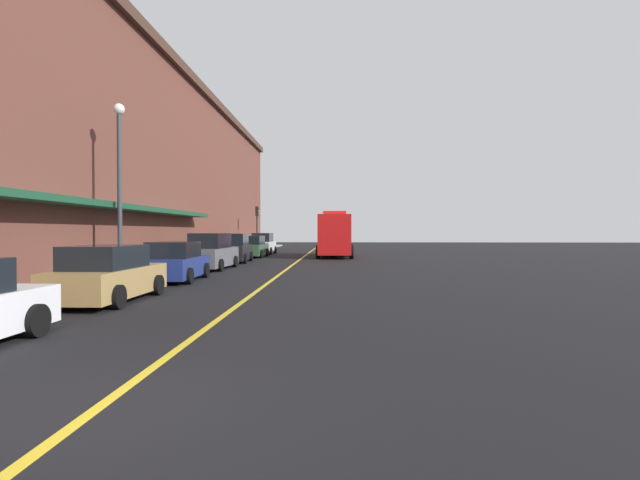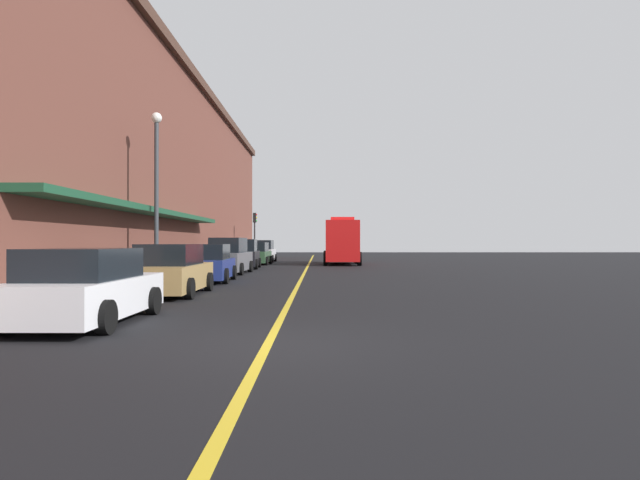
{
  "view_description": "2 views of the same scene",
  "coord_description": "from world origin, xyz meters",
  "px_view_note": "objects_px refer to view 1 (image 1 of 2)",
  "views": [
    {
      "loc": [
        2.76,
        -5.31,
        2.03
      ],
      "look_at": [
        1.43,
        28.49,
        1.4
      ],
      "focal_mm": 26.68,
      "sensor_mm": 36.0,
      "label": 1
    },
    {
      "loc": [
        0.86,
        -8.89,
        1.68
      ],
      "look_at": [
        1.04,
        29.36,
        1.85
      ],
      "focal_mm": 29.96,
      "sensor_mm": 36.0,
      "label": 2
    }
  ],
  "objects_px": {
    "traffic_light_near": "(257,220)",
    "parked_car_1": "(108,275)",
    "parked_car_2": "(175,262)",
    "parking_meter_2": "(178,250)",
    "street_lamp_left": "(119,172)",
    "parked_car_6": "(263,244)",
    "parked_car_3": "(211,253)",
    "fire_truck": "(335,236)",
    "parked_car_5": "(253,247)",
    "parking_meter_1": "(153,253)",
    "parking_meter_0": "(242,243)",
    "parked_car_4": "(234,249)"
  },
  "relations": [
    {
      "from": "traffic_light_near",
      "to": "parked_car_1",
      "type": "bearing_deg",
      "value": -87.55
    },
    {
      "from": "parked_car_2",
      "to": "parking_meter_2",
      "type": "bearing_deg",
      "value": 15.25
    },
    {
      "from": "street_lamp_left",
      "to": "traffic_light_near",
      "type": "xyz_separation_m",
      "value": [
        0.66,
        28.01,
        -1.24
      ]
    },
    {
      "from": "parked_car_2",
      "to": "parked_car_6",
      "type": "bearing_deg",
      "value": -2.01
    },
    {
      "from": "parked_car_3",
      "to": "fire_truck",
      "type": "relative_size",
      "value": 0.6
    },
    {
      "from": "parked_car_1",
      "to": "parked_car_5",
      "type": "bearing_deg",
      "value": -0.04
    },
    {
      "from": "parking_meter_1",
      "to": "parking_meter_2",
      "type": "xyz_separation_m",
      "value": [
        0.0,
        3.31,
        0.0
      ]
    },
    {
      "from": "parking_meter_0",
      "to": "parked_car_3",
      "type": "bearing_deg",
      "value": -84.74
    },
    {
      "from": "parked_car_5",
      "to": "parking_meter_2",
      "type": "bearing_deg",
      "value": 175.05
    },
    {
      "from": "parked_car_1",
      "to": "street_lamp_left",
      "type": "distance_m",
      "value": 6.67
    },
    {
      "from": "parking_meter_1",
      "to": "parked_car_4",
      "type": "bearing_deg",
      "value": 82.65
    },
    {
      "from": "parked_car_2",
      "to": "parking_meter_1",
      "type": "height_order",
      "value": "parked_car_2"
    },
    {
      "from": "parked_car_4",
      "to": "parking_meter_1",
      "type": "relative_size",
      "value": 3.25
    },
    {
      "from": "parked_car_2",
      "to": "parked_car_5",
      "type": "relative_size",
      "value": 0.97
    },
    {
      "from": "fire_truck",
      "to": "traffic_light_near",
      "type": "distance_m",
      "value": 12.09
    },
    {
      "from": "parked_car_2",
      "to": "parked_car_3",
      "type": "height_order",
      "value": "parked_car_3"
    },
    {
      "from": "parking_meter_1",
      "to": "traffic_light_near",
      "type": "bearing_deg",
      "value": 89.87
    },
    {
      "from": "fire_truck",
      "to": "street_lamp_left",
      "type": "bearing_deg",
      "value": -23.36
    },
    {
      "from": "parking_meter_1",
      "to": "parked_car_1",
      "type": "bearing_deg",
      "value": -78.03
    },
    {
      "from": "parking_meter_0",
      "to": "parking_meter_1",
      "type": "bearing_deg",
      "value": -90.0
    },
    {
      "from": "parking_meter_1",
      "to": "street_lamp_left",
      "type": "bearing_deg",
      "value": -108.35
    },
    {
      "from": "parked_car_6",
      "to": "parked_car_4",
      "type": "bearing_deg",
      "value": -179.48
    },
    {
      "from": "parked_car_6",
      "to": "parking_meter_2",
      "type": "xyz_separation_m",
      "value": [
        -1.39,
        -18.24,
        0.2
      ]
    },
    {
      "from": "street_lamp_left",
      "to": "parking_meter_0",
      "type": "bearing_deg",
      "value": 88.36
    },
    {
      "from": "parked_car_1",
      "to": "traffic_light_near",
      "type": "distance_m",
      "value": 33.32
    },
    {
      "from": "parking_meter_1",
      "to": "traffic_light_near",
      "type": "xyz_separation_m",
      "value": [
        0.06,
        26.2,
        2.1
      ]
    },
    {
      "from": "parked_car_1",
      "to": "parked_car_2",
      "type": "height_order",
      "value": "parked_car_1"
    },
    {
      "from": "parked_car_2",
      "to": "parked_car_4",
      "type": "relative_size",
      "value": 0.99
    },
    {
      "from": "fire_truck",
      "to": "parking_meter_2",
      "type": "distance_m",
      "value": 15.87
    },
    {
      "from": "parked_car_5",
      "to": "traffic_light_near",
      "type": "height_order",
      "value": "traffic_light_near"
    },
    {
      "from": "parked_car_6",
      "to": "street_lamp_left",
      "type": "relative_size",
      "value": 0.62
    },
    {
      "from": "parked_car_4",
      "to": "parked_car_6",
      "type": "relative_size",
      "value": 1.0
    },
    {
      "from": "parked_car_2",
      "to": "parked_car_5",
      "type": "bearing_deg",
      "value": -2.11
    },
    {
      "from": "parked_car_4",
      "to": "traffic_light_near",
      "type": "bearing_deg",
      "value": 2.23
    },
    {
      "from": "traffic_light_near",
      "to": "parked_car_5",
      "type": "bearing_deg",
      "value": -82.14
    },
    {
      "from": "parked_car_3",
      "to": "traffic_light_near",
      "type": "xyz_separation_m",
      "value": [
        -1.28,
        21.62,
        2.27
      ]
    },
    {
      "from": "parked_car_4",
      "to": "fire_truck",
      "type": "relative_size",
      "value": 0.55
    },
    {
      "from": "traffic_light_near",
      "to": "fire_truck",
      "type": "bearing_deg",
      "value": -49.47
    },
    {
      "from": "parked_car_6",
      "to": "traffic_light_near",
      "type": "bearing_deg",
      "value": 16.79
    },
    {
      "from": "parking_meter_0",
      "to": "street_lamp_left",
      "type": "xyz_separation_m",
      "value": [
        -0.6,
        -20.95,
        3.34
      ]
    },
    {
      "from": "parked_car_3",
      "to": "parked_car_6",
      "type": "bearing_deg",
      "value": 1.9
    },
    {
      "from": "parked_car_2",
      "to": "parked_car_5",
      "type": "xyz_separation_m",
      "value": [
        -0.01,
        17.57,
        0.03
      ]
    },
    {
      "from": "parked_car_2",
      "to": "parked_car_4",
      "type": "distance_m",
      "value": 11.55
    },
    {
      "from": "parked_car_4",
      "to": "parked_car_3",
      "type": "bearing_deg",
      "value": 177.9
    },
    {
      "from": "parked_car_2",
      "to": "parking_meter_1",
      "type": "distance_m",
      "value": 1.96
    },
    {
      "from": "parked_car_1",
      "to": "parked_car_6",
      "type": "xyz_separation_m",
      "value": [
        -0.09,
        28.55,
        0.1
      ]
    },
    {
      "from": "parked_car_1",
      "to": "parked_car_2",
      "type": "relative_size",
      "value": 1.04
    },
    {
      "from": "parked_car_5",
      "to": "parked_car_3",
      "type": "bearing_deg",
      "value": -179.09
    },
    {
      "from": "parked_car_5",
      "to": "parked_car_6",
      "type": "distance_m",
      "value": 5.27
    },
    {
      "from": "parked_car_3",
      "to": "parking_meter_0",
      "type": "height_order",
      "value": "parked_car_3"
    }
  ]
}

